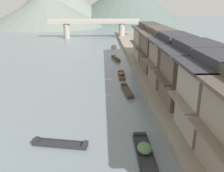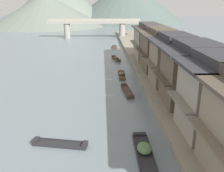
% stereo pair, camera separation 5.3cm
% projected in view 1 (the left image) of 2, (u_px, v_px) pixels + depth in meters
% --- Properties ---
extents(riverbank_right, '(18.00, 110.00, 0.67)m').
position_uv_depth(riverbank_right, '(196.00, 73.00, 36.66)').
color(riverbank_right, gray).
rests_on(riverbank_right, ground).
extents(boat_moored_nearest, '(1.17, 4.92, 0.79)m').
position_uv_depth(boat_moored_nearest, '(144.00, 151.00, 17.48)').
color(boat_moored_nearest, '#232326').
rests_on(boat_moored_nearest, ground).
extents(boat_moored_second, '(1.58, 4.02, 0.68)m').
position_uv_depth(boat_moored_second, '(116.00, 59.00, 46.26)').
color(boat_moored_second, brown).
rests_on(boat_moored_second, ground).
extents(boat_moored_third, '(1.03, 4.21, 0.67)m').
position_uv_depth(boat_moored_third, '(122.00, 75.00, 36.05)').
color(boat_moored_third, brown).
rests_on(boat_moored_third, ground).
extents(boat_moored_far, '(1.32, 3.71, 0.36)m').
position_uv_depth(boat_moored_far, '(114.00, 47.00, 58.93)').
color(boat_moored_far, '#423328').
rests_on(boat_moored_far, ground).
extents(boat_midriver_drifting, '(4.29, 1.60, 0.39)m').
position_uv_depth(boat_midriver_drifting, '(60.00, 144.00, 18.62)').
color(boat_midriver_drifting, '#232326').
rests_on(boat_midriver_drifting, ground).
extents(boat_midriver_upstream, '(1.23, 4.59, 0.49)m').
position_uv_depth(boat_midriver_upstream, '(127.00, 91.00, 29.56)').
color(boat_midriver_upstream, '#423328').
rests_on(boat_midriver_upstream, ground).
extents(house_waterfront_second, '(6.65, 5.44, 6.14)m').
position_uv_depth(house_waterfront_second, '(222.00, 96.00, 18.32)').
color(house_waterfront_second, gray).
rests_on(house_waterfront_second, riverbank_right).
extents(house_waterfront_tall, '(7.10, 5.79, 6.14)m').
position_uv_depth(house_waterfront_tall, '(195.00, 74.00, 24.00)').
color(house_waterfront_tall, brown).
rests_on(house_waterfront_tall, riverbank_right).
extents(house_waterfront_narrow, '(6.53, 5.94, 6.14)m').
position_uv_depth(house_waterfront_narrow, '(174.00, 60.00, 29.99)').
color(house_waterfront_narrow, '#7F705B').
rests_on(house_waterfront_narrow, riverbank_right).
extents(house_waterfront_far, '(6.14, 7.72, 6.14)m').
position_uv_depth(house_waterfront_far, '(160.00, 49.00, 36.77)').
color(house_waterfront_far, brown).
rests_on(house_waterfront_far, riverbank_right).
extents(house_waterfront_end, '(6.07, 7.90, 6.14)m').
position_uv_depth(house_waterfront_end, '(149.00, 41.00, 44.57)').
color(house_waterfront_end, gray).
rests_on(house_waterfront_end, riverbank_right).
extents(stone_bridge, '(27.41, 2.40, 5.68)m').
position_uv_depth(stone_bridge, '(94.00, 25.00, 73.26)').
color(stone_bridge, gray).
rests_on(stone_bridge, ground).
extents(hill_far_centre, '(52.85, 52.85, 13.88)m').
position_uv_depth(hill_far_centre, '(46.00, 10.00, 111.69)').
color(hill_far_centre, slate).
rests_on(hill_far_centre, ground).
extents(hill_far_east, '(63.15, 63.15, 21.62)m').
position_uv_depth(hill_far_east, '(125.00, 1.00, 134.16)').
color(hill_far_east, '#4C5B56').
rests_on(hill_far_east, ground).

